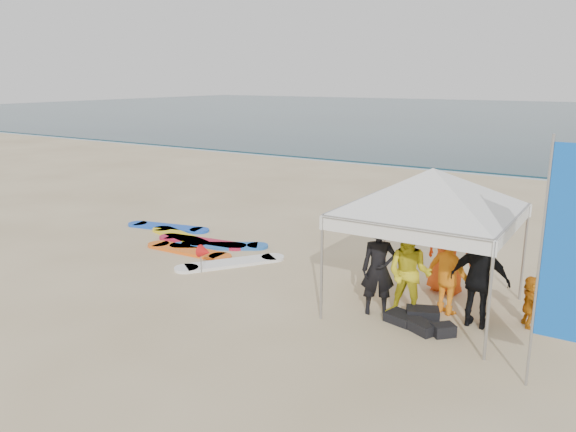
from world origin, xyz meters
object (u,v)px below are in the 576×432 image
(person_black_a, at_px, (378,269))
(marker_pennant, at_px, (205,252))
(surfboard_spread, at_px, (197,244))
(person_black_b, at_px, (480,280))
(person_yellow, at_px, (409,274))
(person_orange_a, at_px, (450,270))
(canopy_tent, at_px, (433,169))
(person_orange_b, at_px, (448,245))
(person_seated, at_px, (531,301))
(feather_flag, at_px, (564,247))

(person_black_a, xyz_separation_m, marker_pennant, (-4.03, -0.03, -0.34))
(surfboard_spread, bearing_deg, person_black_b, -8.84)
(person_black_a, xyz_separation_m, person_yellow, (0.53, 0.11, -0.01))
(person_black_b, xyz_separation_m, surfboard_spread, (-7.31, 1.14, -0.81))
(person_orange_a, height_order, person_black_b, person_black_b)
(canopy_tent, relative_size, marker_pennant, 6.26)
(canopy_tent, distance_m, surfboard_spread, 6.87)
(person_yellow, relative_size, canopy_tent, 0.41)
(surfboard_spread, bearing_deg, person_orange_b, 1.68)
(person_orange_b, relative_size, canopy_tent, 0.49)
(person_black_b, bearing_deg, person_black_a, 13.46)
(person_orange_a, relative_size, surfboard_spread, 0.30)
(person_orange_b, xyz_separation_m, canopy_tent, (-0.07, -1.06, 1.65))
(person_seated, relative_size, canopy_tent, 0.23)
(person_seated, height_order, feather_flag, feather_flag)
(person_yellow, distance_m, person_orange_b, 1.62)
(person_orange_b, relative_size, feather_flag, 0.56)
(person_orange_a, distance_m, person_black_b, 0.68)
(person_black_b, distance_m, feather_flag, 2.40)
(feather_flag, height_order, surfboard_spread, feather_flag)
(person_black_a, relative_size, person_seated, 1.84)
(person_black_a, height_order, marker_pennant, person_black_a)
(person_black_a, xyz_separation_m, canopy_tent, (0.67, 0.65, 1.79))
(person_seated, bearing_deg, marker_pennant, 70.76)
(person_yellow, relative_size, surfboard_spread, 0.31)
(person_black_a, height_order, person_orange_a, person_black_a)
(person_black_b, relative_size, canopy_tent, 0.42)
(person_black_b, distance_m, person_orange_b, 1.63)
(person_orange_a, relative_size, canopy_tent, 0.41)
(person_yellow, relative_size, person_orange_a, 1.02)
(person_yellow, height_order, person_orange_a, person_yellow)
(person_orange_b, distance_m, surfboard_spread, 6.44)
(marker_pennant, distance_m, surfboard_spread, 2.28)
(person_black_a, xyz_separation_m, feather_flag, (3.02, -1.20, 1.22))
(marker_pennant, bearing_deg, feather_flag, -9.41)
(person_black_b, xyz_separation_m, person_seated, (0.76, 0.48, -0.39))
(feather_flag, bearing_deg, person_black_b, 130.21)
(surfboard_spread, bearing_deg, person_orange_a, -6.99)
(person_yellow, height_order, canopy_tent, canopy_tent)
(person_yellow, height_order, marker_pennant, person_yellow)
(person_seated, bearing_deg, canopy_tent, 69.80)
(feather_flag, bearing_deg, canopy_tent, 141.77)
(canopy_tent, bearing_deg, person_orange_a, 6.85)
(marker_pennant, bearing_deg, person_orange_a, 8.15)
(person_yellow, relative_size, marker_pennant, 2.59)
(person_orange_b, xyz_separation_m, surfboard_spread, (-6.37, -0.19, -0.93))
(person_yellow, bearing_deg, person_orange_a, 42.44)
(feather_flag, bearing_deg, surfboard_spread, 162.53)
(person_seated, height_order, surfboard_spread, person_seated)
(person_black_a, relative_size, surfboard_spread, 0.31)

